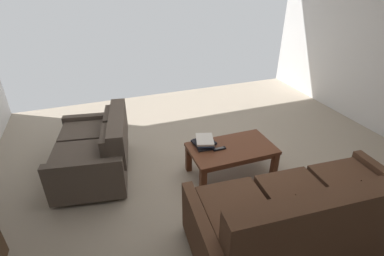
{
  "coord_description": "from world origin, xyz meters",
  "views": [
    {
      "loc": [
        1.32,
        2.67,
        2.34
      ],
      "look_at": [
        0.47,
        0.29,
        0.93
      ],
      "focal_mm": 26.93,
      "sensor_mm": 36.0,
      "label": 1
    }
  ],
  "objects_px": {
    "book_stack": "(204,142)",
    "tv_remote": "(219,149)",
    "sofa_main": "(305,217)",
    "loveseat_near": "(97,150)",
    "coffee_table": "(231,152)"
  },
  "relations": [
    {
      "from": "sofa_main",
      "to": "coffee_table",
      "type": "distance_m",
      "value": 1.23
    },
    {
      "from": "sofa_main",
      "to": "coffee_table",
      "type": "relative_size",
      "value": 1.99
    },
    {
      "from": "loveseat_near",
      "to": "book_stack",
      "type": "relative_size",
      "value": 4.08
    },
    {
      "from": "tv_remote",
      "to": "book_stack",
      "type": "bearing_deg",
      "value": -50.53
    },
    {
      "from": "sofa_main",
      "to": "coffee_table",
      "type": "bearing_deg",
      "value": -84.5
    },
    {
      "from": "tv_remote",
      "to": "loveseat_near",
      "type": "bearing_deg",
      "value": -22.94
    },
    {
      "from": "coffee_table",
      "to": "tv_remote",
      "type": "distance_m",
      "value": 0.18
    },
    {
      "from": "book_stack",
      "to": "tv_remote",
      "type": "relative_size",
      "value": 2.08
    },
    {
      "from": "sofa_main",
      "to": "book_stack",
      "type": "height_order",
      "value": "sofa_main"
    },
    {
      "from": "loveseat_near",
      "to": "tv_remote",
      "type": "height_order",
      "value": "loveseat_near"
    },
    {
      "from": "coffee_table",
      "to": "tv_remote",
      "type": "relative_size",
      "value": 6.53
    },
    {
      "from": "book_stack",
      "to": "tv_remote",
      "type": "xyz_separation_m",
      "value": [
        -0.13,
        0.16,
        -0.04
      ]
    },
    {
      "from": "loveseat_near",
      "to": "sofa_main",
      "type": "bearing_deg",
      "value": 132.91
    },
    {
      "from": "book_stack",
      "to": "loveseat_near",
      "type": "bearing_deg",
      "value": -18.8
    },
    {
      "from": "sofa_main",
      "to": "tv_remote",
      "type": "xyz_separation_m",
      "value": [
        0.28,
        -1.23,
        0.04
      ]
    }
  ]
}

